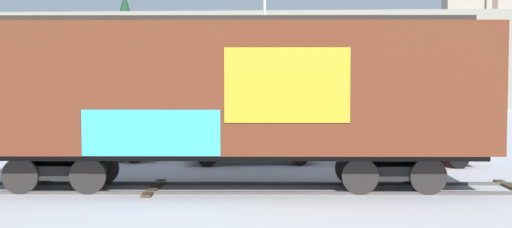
{
  "coord_description": "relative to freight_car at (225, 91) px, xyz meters",
  "views": [
    {
      "loc": [
        2.23,
        -16.35,
        2.88
      ],
      "look_at": [
        1.15,
        1.28,
        1.91
      ],
      "focal_mm": 44.47,
      "sensor_mm": 36.0,
      "label": 1
    }
  ],
  "objects": [
    {
      "name": "parked_car_white",
      "position": [
        0.29,
        5.34,
        -1.73
      ],
      "size": [
        4.75,
        2.53,
        1.68
      ],
      "color": "silver",
      "rests_on": "ground_plane"
    },
    {
      "name": "flagpole",
      "position": [
        0.81,
        11.93,
        2.37
      ],
      "size": [
        1.66,
        0.44,
        7.51
      ],
      "color": "silver",
      "rests_on": "ground_plane"
    },
    {
      "name": "freight_car",
      "position": [
        0.0,
        0.0,
        0.0
      ],
      "size": [
        13.62,
        3.67,
        4.51
      ],
      "color": "#5B2B19",
      "rests_on": "ground_plane"
    },
    {
      "name": "parked_car_red",
      "position": [
        5.61,
        5.13,
        -1.75
      ],
      "size": [
        4.3,
        1.99,
        1.6
      ],
      "color": "#B21E1E",
      "rests_on": "ground_plane"
    },
    {
      "name": "parked_car_silver",
      "position": [
        -5.35,
        5.67,
        -1.68
      ],
      "size": [
        4.79,
        2.4,
        1.77
      ],
      "color": "#B7BABF",
      "rests_on": "ground_plane"
    },
    {
      "name": "hillside",
      "position": [
        -0.35,
        60.39,
        2.17
      ],
      "size": [
        119.01,
        32.45,
        12.95
      ],
      "color": "gray",
      "rests_on": "ground_plane"
    },
    {
      "name": "track",
      "position": [
        1.47,
        0.08,
        -2.54
      ],
      "size": [
        60.0,
        4.98,
        0.08
      ],
      "color": "#4C4742",
      "rests_on": "ground_plane"
    },
    {
      "name": "ground_plane",
      "position": [
        -0.43,
        0.0,
        -2.58
      ],
      "size": [
        260.0,
        260.0,
        0.0
      ],
      "primitive_type": "plane",
      "color": "#B2B5BC"
    }
  ]
}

